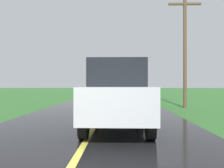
{
  "coord_description": "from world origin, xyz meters",
  "views": [
    {
      "loc": [
        0.72,
        -2.52,
        1.34
      ],
      "look_at": [
        0.39,
        9.58,
        1.4
      ],
      "focal_mm": 34.92,
      "sensor_mm": 36.0,
      "label": 1
    }
  ],
  "objects_px": {
    "utility_pole_roadside": "(185,48)",
    "banana_truck_far": "(119,84)",
    "banana_truck_near": "(119,83)",
    "following_car": "(117,94)"
  },
  "relations": [
    {
      "from": "utility_pole_roadside",
      "to": "banana_truck_far",
      "type": "bearing_deg",
      "value": 109.49
    },
    {
      "from": "banana_truck_near",
      "to": "utility_pole_roadside",
      "type": "bearing_deg",
      "value": 2.07
    },
    {
      "from": "banana_truck_far",
      "to": "following_car",
      "type": "xyz_separation_m",
      "value": [
        -0.11,
        -17.64,
        -0.41
      ]
    },
    {
      "from": "following_car",
      "to": "utility_pole_roadside",
      "type": "bearing_deg",
      "value": 59.27
    },
    {
      "from": "following_car",
      "to": "banana_truck_far",
      "type": "bearing_deg",
      "value": 89.64
    },
    {
      "from": "utility_pole_roadside",
      "to": "banana_truck_near",
      "type": "bearing_deg",
      "value": -177.93
    },
    {
      "from": "banana_truck_near",
      "to": "banana_truck_far",
      "type": "xyz_separation_m",
      "value": [
        0.01,
        11.08,
        0.02
      ]
    },
    {
      "from": "utility_pole_roadside",
      "to": "following_car",
      "type": "xyz_separation_m",
      "value": [
        -3.98,
        -6.7,
        -2.47
      ]
    },
    {
      "from": "banana_truck_far",
      "to": "following_car",
      "type": "distance_m",
      "value": 17.65
    },
    {
      "from": "banana_truck_near",
      "to": "following_car",
      "type": "xyz_separation_m",
      "value": [
        -0.1,
        -6.56,
        -0.39
      ]
    }
  ]
}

